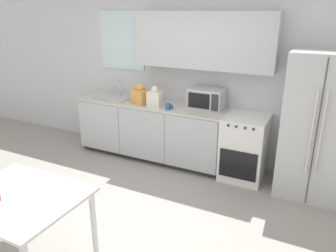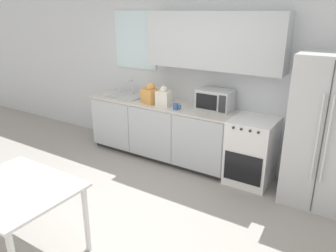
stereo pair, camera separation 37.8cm
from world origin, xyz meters
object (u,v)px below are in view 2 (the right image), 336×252
object	(u,v)px
coffee_mug	(176,107)
dining_table	(16,197)
oven_range	(251,151)
refrigerator	(327,132)
microwave	(215,100)

from	to	relation	value
coffee_mug	dining_table	size ratio (longest dim) A/B	0.10
oven_range	refrigerator	size ratio (longest dim) A/B	0.50
dining_table	coffee_mug	bearing A→B (deg)	84.02
coffee_mug	refrigerator	bearing A→B (deg)	4.28
refrigerator	microwave	world-z (taller)	refrigerator
oven_range	dining_table	distance (m)	3.01
refrigerator	microwave	xyz separation A→B (m)	(-1.54, 0.15, 0.15)
refrigerator	dining_table	size ratio (longest dim) A/B	1.67
refrigerator	dining_table	world-z (taller)	refrigerator
coffee_mug	dining_table	bearing A→B (deg)	-95.98
oven_range	coffee_mug	world-z (taller)	coffee_mug
oven_range	dining_table	bearing A→B (deg)	-117.41
microwave	dining_table	size ratio (longest dim) A/B	0.45
microwave	dining_table	bearing A→B (deg)	-104.90
oven_range	refrigerator	world-z (taller)	refrigerator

